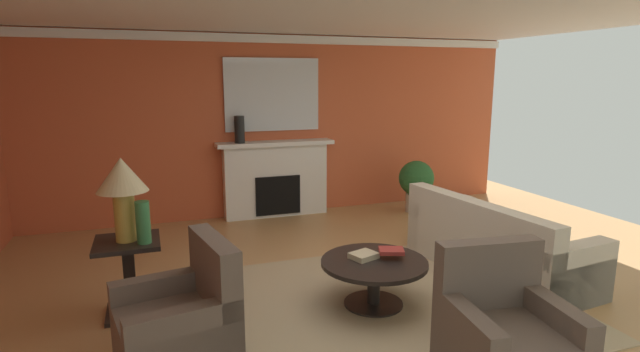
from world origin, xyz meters
name	(u,v)px	position (x,y,z in m)	size (l,w,h in m)	color
ground_plane	(361,295)	(0.00, 0.00, 0.00)	(9.69, 9.69, 0.00)	tan
wall_fireplace	(276,126)	(0.00, 3.33, 1.39)	(8.05, 0.12, 2.78)	#C65633
ceiling_panel	(353,4)	(0.00, 0.30, 2.81)	(8.05, 7.14, 0.06)	white
crown_moulding	(276,39)	(0.00, 3.25, 2.70)	(8.05, 0.08, 0.12)	white
area_rug	(373,305)	(0.02, -0.23, 0.01)	(3.52, 2.75, 0.01)	tan
fireplace	(276,181)	(-0.07, 3.12, 0.56)	(1.80, 0.35, 1.18)	white
mantel_mirror	(272,95)	(-0.07, 3.24, 1.88)	(1.47, 0.04, 1.10)	silver
sofa	(495,247)	(1.61, 0.05, 0.30)	(1.12, 2.19, 0.85)	beige
armchair_near_window	(181,326)	(-1.77, -0.63, 0.31)	(0.93, 0.93, 0.95)	brown
armchair_facing_fireplace	(505,340)	(0.39, -1.60, 0.31)	(0.89, 0.89, 0.95)	brown
coffee_table	(374,272)	(0.02, -0.23, 0.34)	(1.00, 1.00, 0.45)	black
side_table	(129,272)	(-2.14, 0.36, 0.40)	(0.56, 0.56, 0.70)	black
table_lamp	(122,183)	(-2.14, 0.36, 1.22)	(0.44, 0.44, 0.75)	#B28E38
vase_on_side_table	(143,222)	(-1.99, 0.24, 0.89)	(0.12, 0.12, 0.38)	#33703D
vase_mantel_left	(239,130)	(-0.62, 3.07, 1.38)	(0.15, 0.15, 0.40)	black
book_red_cover	(364,256)	(-0.05, -0.15, 0.48)	(0.24, 0.20, 0.05)	tan
book_art_folio	(391,251)	(0.20, -0.23, 0.52)	(0.23, 0.18, 0.04)	maroon
potted_plant	(416,182)	(2.11, 2.59, 0.49)	(0.56, 0.56, 0.83)	#BCB29E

